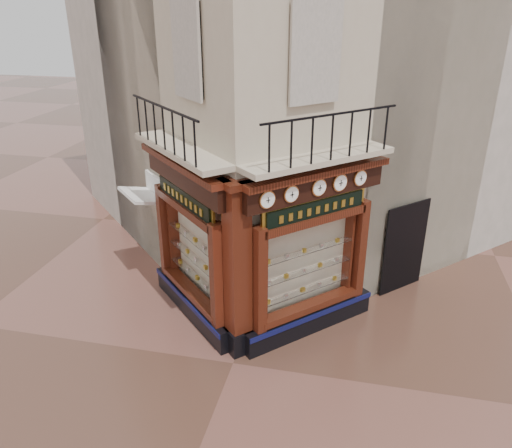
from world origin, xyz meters
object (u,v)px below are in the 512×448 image
(clock_c, at_px, (319,188))
(clock_e, at_px, (360,178))
(clock_d, at_px, (340,183))
(awning, at_px, (149,277))
(signboard_left, at_px, (184,198))
(clock_b, at_px, (291,194))
(clock_a, at_px, (267,200))
(corner_pilaster, at_px, (238,273))
(signboard_right, at_px, (316,209))

(clock_c, height_order, clock_e, clock_c)
(clock_d, distance_m, awning, 6.43)
(clock_d, relative_size, clock_e, 1.07)
(signboard_left, bearing_deg, clock_e, -124.57)
(awning, bearing_deg, clock_b, -161.63)
(clock_c, distance_m, awning, 6.21)
(clock_a, height_order, awning, clock_a)
(clock_b, bearing_deg, clock_a, 180.00)
(clock_a, xyz_separation_m, awning, (-3.87, 2.55, -3.62))
(clock_d, xyz_separation_m, awning, (-5.17, 1.25, -3.62))
(corner_pilaster, height_order, clock_d, corner_pilaster)
(clock_b, bearing_deg, awning, 108.37)
(clock_a, relative_size, clock_d, 0.95)
(corner_pilaster, xyz_separation_m, clock_c, (1.51, 0.91, 1.67))
(clock_a, height_order, signboard_left, clock_a)
(signboard_left, xyz_separation_m, signboard_right, (2.92, 0.00, 0.00))
(clock_a, relative_size, signboard_left, 0.18)
(clock_a, height_order, clock_e, clock_a)
(awning, bearing_deg, signboard_left, -175.55)
(clock_c, bearing_deg, clock_e, 0.00)
(clock_c, bearing_deg, awning, 115.96)
(signboard_left, relative_size, signboard_right, 1.00)
(clock_c, xyz_separation_m, signboard_right, (-0.05, 0.11, -0.52))
(clock_c, relative_size, clock_d, 0.97)
(clock_c, xyz_separation_m, signboard_left, (-2.97, 0.11, -0.52))
(clock_a, distance_m, clock_c, 1.27)
(corner_pilaster, distance_m, awning, 4.57)
(clock_b, relative_size, signboard_left, 0.18)
(clock_d, height_order, signboard_left, clock_d)
(corner_pilaster, bearing_deg, clock_d, -10.65)
(signboard_right, bearing_deg, clock_d, -12.00)
(clock_d, xyz_separation_m, signboard_left, (-3.37, -0.29, -0.52))
(awning, xyz_separation_m, signboard_right, (4.72, -1.54, 3.10))
(clock_d, bearing_deg, clock_b, -180.00)
(corner_pilaster, bearing_deg, signboard_left, 100.25)
(clock_b, distance_m, signboard_left, 2.60)
(clock_a, bearing_deg, clock_c, -0.00)
(clock_b, xyz_separation_m, clock_c, (0.50, 0.50, 0.00))
(signboard_right, bearing_deg, clock_a, -175.19)
(clock_d, bearing_deg, corner_pilaster, 169.35)
(corner_pilaster, relative_size, clock_c, 10.69)
(corner_pilaster, bearing_deg, clock_a, -44.39)
(signboard_right, bearing_deg, clock_b, -171.55)
(clock_a, relative_size, clock_e, 1.01)
(signboard_left, bearing_deg, signboard_right, -135.00)
(clock_c, bearing_deg, clock_b, 180.00)
(clock_a, xyz_separation_m, clock_b, (0.40, 0.40, -0.00))
(clock_a, distance_m, clock_d, 1.83)
(corner_pilaster, relative_size, signboard_left, 2.02)
(clock_c, relative_size, signboard_left, 0.19)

